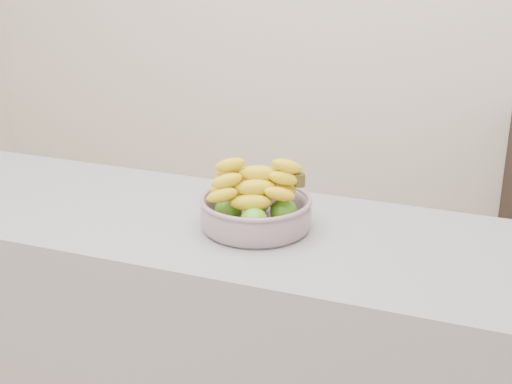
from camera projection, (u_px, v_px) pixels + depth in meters
counter at (183, 356)px, 2.09m from camera, size 2.00×0.60×0.90m
fruit_bowl at (256, 208)px, 1.84m from camera, size 0.29×0.29×0.17m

